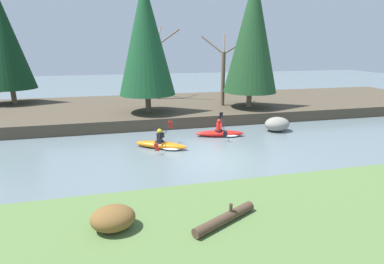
# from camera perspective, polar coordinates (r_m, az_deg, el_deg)

# --- Properties ---
(ground_plane) EXTENTS (90.00, 90.00, 0.00)m
(ground_plane) POSITION_cam_1_polar(r_m,az_deg,el_deg) (13.71, 5.38, -5.08)
(ground_plane) COLOR slate
(riverbank_near) EXTENTS (44.00, 5.46, 0.88)m
(riverbank_near) POSITION_cam_1_polar(r_m,az_deg,el_deg) (8.15, 21.67, -18.57)
(riverbank_near) COLOR #56753D
(riverbank_near) RESTS_ON ground
(riverbank_far) EXTENTS (44.00, 9.92, 0.71)m
(riverbank_far) POSITION_cam_1_polar(r_m,az_deg,el_deg) (23.26, -2.79, 4.67)
(riverbank_far) COLOR #4C4233
(riverbank_far) RESTS_ON ground
(conifer_tree_left) EXTENTS (3.54, 3.54, 7.82)m
(conifer_tree_left) POSITION_cam_1_polar(r_m,az_deg,el_deg) (26.45, -32.07, 14.22)
(conifer_tree_left) COLOR #7A664C
(conifer_tree_left) RESTS_ON riverbank_far
(conifer_tree_mid_left) EXTENTS (3.59, 3.59, 8.24)m
(conifer_tree_mid_left) POSITION_cam_1_polar(r_m,az_deg,el_deg) (19.66, -8.84, 17.30)
(conifer_tree_mid_left) COLOR brown
(conifer_tree_mid_left) RESTS_ON riverbank_far
(conifer_tree_centre) EXTENTS (3.69, 3.69, 8.90)m
(conifer_tree_centre) POSITION_cam_1_polar(r_m,az_deg,el_deg) (21.60, 11.44, 17.80)
(conifer_tree_centre) COLOR #7A664C
(conifer_tree_centre) RESTS_ON riverbank_far
(bare_tree_upstream) EXTENTS (3.23, 3.19, 5.83)m
(bare_tree_upstream) POSITION_cam_1_polar(r_m,az_deg,el_deg) (25.04, -6.66, 12.55)
(bare_tree_upstream) COLOR #7A664C
(bare_tree_upstream) RESTS_ON riverbank_far
(bare_tree_mid_upstream) EXTENTS (2.85, 2.81, 5.10)m
(bare_tree_mid_upstream) POSITION_cam_1_polar(r_m,az_deg,el_deg) (22.14, 5.97, 11.25)
(bare_tree_mid_upstream) COLOR brown
(bare_tree_mid_upstream) RESTS_ON riverbank_far
(shrub_clump_nearest) EXTENTS (1.01, 0.85, 0.55)m
(shrub_clump_nearest) POSITION_cam_1_polar(r_m,az_deg,el_deg) (7.30, -14.82, -15.57)
(shrub_clump_nearest) COLOR brown
(shrub_clump_nearest) RESTS_ON riverbank_near
(kayaker_lead) EXTENTS (2.79, 2.06, 1.20)m
(kayaker_lead) POSITION_cam_1_polar(r_m,az_deg,el_deg) (17.02, 5.67, -0.18)
(kayaker_lead) COLOR red
(kayaker_lead) RESTS_ON ground
(kayaker_middle) EXTENTS (2.64, 1.96, 1.20)m
(kayaker_middle) POSITION_cam_1_polar(r_m,az_deg,el_deg) (15.00, -5.56, -2.41)
(kayaker_middle) COLOR orange
(kayaker_middle) RESTS_ON ground
(boulder_midstream) EXTENTS (1.51, 1.18, 0.85)m
(boulder_midstream) POSITION_cam_1_polar(r_m,az_deg,el_deg) (18.66, 15.90, 1.45)
(boulder_midstream) COLOR gray
(boulder_midstream) RESTS_ON ground
(driftwood_log) EXTENTS (1.78, 1.07, 0.44)m
(driftwood_log) POSITION_cam_1_polar(r_m,az_deg,el_deg) (7.39, 6.28, -16.05)
(driftwood_log) COLOR #4C3828
(driftwood_log) RESTS_ON riverbank_near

